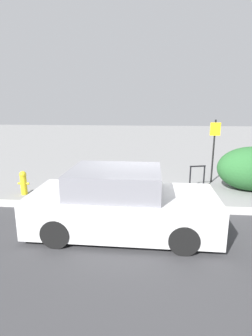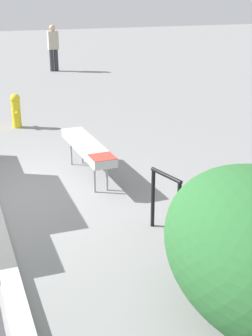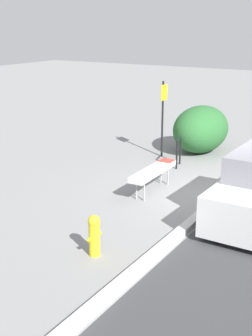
{
  "view_description": "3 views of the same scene",
  "coord_description": "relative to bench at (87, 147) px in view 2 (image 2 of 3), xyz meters",
  "views": [
    {
      "loc": [
        0.08,
        -6.74,
        2.81
      ],
      "look_at": [
        -0.59,
        1.03,
        0.92
      ],
      "focal_mm": 28.0,
      "sensor_mm": 36.0,
      "label": 1
    },
    {
      "loc": [
        6.52,
        -0.32,
        2.93
      ],
      "look_at": [
        0.75,
        1.84,
        0.56
      ],
      "focal_mm": 50.0,
      "sensor_mm": 36.0,
      "label": 2
    },
    {
      "loc": [
        -9.97,
        -3.42,
        3.98
      ],
      "look_at": [
        -0.93,
        2.11,
        0.65
      ],
      "focal_mm": 50.0,
      "sensor_mm": 36.0,
      "label": 3
    }
  ],
  "objects": [
    {
      "name": "bench",
      "position": [
        0.0,
        0.0,
        0.0
      ],
      "size": [
        1.86,
        0.41,
        0.6
      ],
      "rotation": [
        0.0,
        0.0,
        0.03
      ],
      "color": "#99999E",
      "rests_on": "ground_plane"
    },
    {
      "name": "bike_rack",
      "position": [
        2.2,
        0.37,
        -0.02
      ],
      "size": [
        0.55,
        0.18,
        0.83
      ],
      "rotation": [
        0.0,
        0.0,
        0.25
      ],
      "color": "black",
      "rests_on": "ground_plane"
    },
    {
      "name": "fire_hydrant",
      "position": [
        -3.42,
        -0.66,
        -0.11
      ],
      "size": [
        0.36,
        0.22,
        0.77
      ],
      "color": "gold",
      "rests_on": "ground_plane"
    },
    {
      "name": "pedestrian",
      "position": [
        -10.73,
        1.8,
        0.38
      ],
      "size": [
        0.24,
        0.4,
        1.69
      ],
      "rotation": [
        0.0,
        0.0,
        4.79
      ],
      "color": "#333338",
      "rests_on": "ground_plane"
    }
  ]
}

